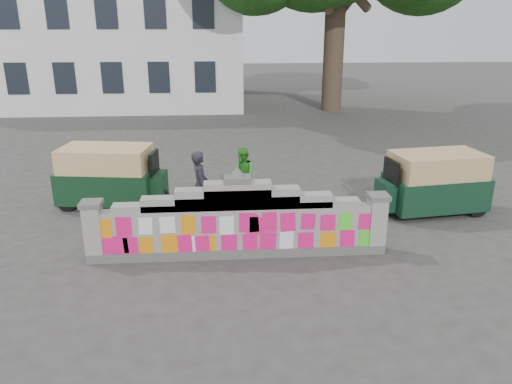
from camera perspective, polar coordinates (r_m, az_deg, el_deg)
ground at (r=10.97m, az=-2.03°, el=-7.21°), size 100.00×100.00×0.00m
parapet_wall at (r=10.65m, az=-2.08°, el=-3.61°), size 6.48×0.44×2.01m
building at (r=32.51m, az=-16.86°, el=16.86°), size 16.00×10.00×8.90m
cyclist_bike at (r=12.27m, az=-6.29°, el=-1.85°), size 1.97×0.94×0.99m
cyclist_rider at (r=12.15m, az=-6.35°, el=-0.33°), size 0.49×0.67×1.68m
pedestrian at (r=13.93m, az=-1.51°, el=1.98°), size 0.76×0.87×1.52m
rickshaw_left at (r=14.15m, az=-16.33°, el=1.86°), size 3.03×1.72×1.64m
rickshaw_right at (r=13.85m, az=19.59°, el=1.08°), size 2.98×1.67×1.61m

